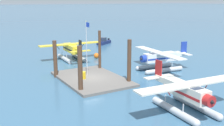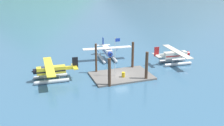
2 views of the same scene
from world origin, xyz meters
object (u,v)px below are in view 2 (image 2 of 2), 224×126
at_px(mooring_buoy, 54,70).
at_px(seaplane_cream_stbd_fwd, 175,56).
at_px(fuel_drum, 123,75).
at_px(seaplane_yellow_port_fwd, 51,72).
at_px(flagpole, 116,53).
at_px(seaplane_white_bow_centre, 107,52).

relative_size(mooring_buoy, seaplane_cream_stbd_fwd, 0.09).
relative_size(fuel_drum, mooring_buoy, 0.98).
relative_size(seaplane_cream_stbd_fwd, seaplane_yellow_port_fwd, 1.00).
height_order(flagpole, seaplane_cream_stbd_fwd, flagpole).
xyz_separation_m(fuel_drum, mooring_buoy, (-10.95, 7.41, -0.29)).
bearing_deg(seaplane_white_bow_centre, seaplane_yellow_port_fwd, -147.81).
distance_m(seaplane_yellow_port_fwd, seaplane_white_bow_centre, 15.12).
distance_m(flagpole, mooring_buoy, 12.43).
distance_m(flagpole, seaplane_white_bow_centre, 10.85).
xyz_separation_m(flagpole, seaplane_white_bow_centre, (1.87, 10.27, -2.97)).
xyz_separation_m(flagpole, seaplane_yellow_port_fwd, (-10.93, 2.22, -2.97)).
bearing_deg(mooring_buoy, seaplane_cream_stbd_fwd, -8.02).
height_order(flagpole, seaplane_white_bow_centre, flagpole).
relative_size(mooring_buoy, seaplane_yellow_port_fwd, 0.09).
distance_m(flagpole, fuel_drum, 4.10).
relative_size(fuel_drum, seaplane_cream_stbd_fwd, 0.08).
xyz_separation_m(mooring_buoy, seaplane_cream_stbd_fwd, (23.89, -3.36, 1.13)).
distance_m(mooring_buoy, seaplane_cream_stbd_fwd, 24.15).
bearing_deg(seaplane_cream_stbd_fwd, fuel_drum, -162.64).
bearing_deg(seaplane_white_bow_centre, mooring_buoy, -161.48).
distance_m(seaplane_cream_stbd_fwd, seaplane_yellow_port_fwd, 24.95).
bearing_deg(fuel_drum, seaplane_cream_stbd_fwd, 17.36).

